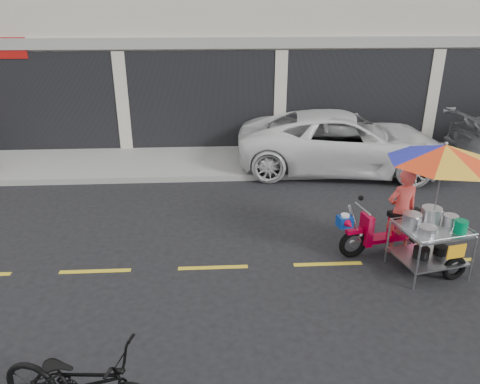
{
  "coord_description": "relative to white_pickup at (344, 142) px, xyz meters",
  "views": [
    {
      "loc": [
        -1.93,
        -6.9,
        4.35
      ],
      "look_at": [
        -1.5,
        0.6,
        1.15
      ],
      "focal_mm": 35.0,
      "sensor_mm": 36.0,
      "label": 1
    }
  ],
  "objects": [
    {
      "name": "ground",
      "position": [
        -1.46,
        -4.7,
        -0.76
      ],
      "size": [
        90.0,
        90.0,
        0.0
      ],
      "primitive_type": "plane",
      "color": "black"
    },
    {
      "name": "sidewalk",
      "position": [
        -1.46,
        0.8,
        -0.69
      ],
      "size": [
        45.0,
        3.0,
        0.15
      ],
      "primitive_type": "cube",
      "color": "gray",
      "rests_on": "ground"
    },
    {
      "name": "centerline",
      "position": [
        -1.46,
        -4.7,
        -0.76
      ],
      "size": [
        42.0,
        0.1,
        0.01
      ],
      "primitive_type": "cube",
      "color": "gold",
      "rests_on": "ground"
    },
    {
      "name": "white_pickup",
      "position": [
        0.0,
        0.0,
        0.0
      ],
      "size": [
        5.79,
        3.3,
        1.52
      ],
      "primitive_type": "imported",
      "rotation": [
        0.0,
        0.0,
        1.42
      ],
      "color": "white",
      "rests_on": "ground"
    },
    {
      "name": "near_bicycle",
      "position": [
        -4.88,
        -7.68,
        -0.27
      ],
      "size": [
        1.99,
        1.15,
        0.99
      ],
      "primitive_type": "imported",
      "rotation": [
        0.0,
        0.0,
        1.29
      ],
      "color": "black",
      "rests_on": "ground"
    },
    {
      "name": "food_vendor_rig",
      "position": [
        0.05,
        -4.71,
        0.66
      ],
      "size": [
        2.51,
        2.05,
        2.26
      ],
      "rotation": [
        0.0,
        0.0,
        0.21
      ],
      "color": "black",
      "rests_on": "ground"
    }
  ]
}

